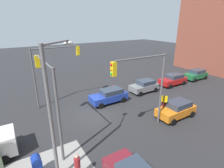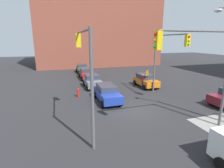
{
  "view_description": "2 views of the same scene",
  "coord_description": "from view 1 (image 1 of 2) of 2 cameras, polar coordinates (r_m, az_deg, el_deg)",
  "views": [
    {
      "loc": [
        6.67,
        14.38,
        8.9
      ],
      "look_at": [
        -3.07,
        -1.45,
        2.29
      ],
      "focal_mm": 28.0,
      "sensor_mm": 36.0,
      "label": 1
    },
    {
      "loc": [
        12.99,
        -6.1,
        5.85
      ],
      "look_at": [
        -2.48,
        -1.23,
        1.79
      ],
      "focal_mm": 28.0,
      "sensor_mm": 36.0,
      "label": 2
    }
  ],
  "objects": [
    {
      "name": "traffic_signal_ne_corner",
      "position": [
        12.97,
        -20.16,
        -0.84
      ],
      "size": [
        0.36,
        5.68,
        6.5
      ],
      "color": "#59595B",
      "rests_on": "ground"
    },
    {
      "name": "fire_hydrant",
      "position": [
        23.5,
        0.5,
        -1.41
      ],
      "size": [
        0.26,
        0.26,
        0.94
      ],
      "color": "red",
      "rests_on": "ground"
    },
    {
      "name": "pedestrian_crossing",
      "position": [
        11.48,
        -11.21,
        -24.89
      ],
      "size": [
        0.36,
        0.36,
        1.78
      ],
      "rotation": [
        0.0,
        0.0,
        6.25
      ],
      "color": "maroon",
      "rests_on": "ground"
    },
    {
      "name": "traffic_signal_nw_corner",
      "position": [
        14.13,
        10.67,
        1.6
      ],
      "size": [
        5.32,
        0.36,
        6.5
      ],
      "color": "#59595B",
      "rests_on": "ground"
    },
    {
      "name": "traffic_signal_se_corner",
      "position": [
        19.8,
        -18.78,
        6.05
      ],
      "size": [
        5.27,
        0.36,
        6.5
      ],
      "color": "#59595B",
      "rests_on": "ground"
    },
    {
      "name": "hatchback_green",
      "position": [
        31.66,
        25.73,
        2.86
      ],
      "size": [
        4.15,
        2.02,
        1.62
      ],
      "color": "#1E6638",
      "rests_on": "ground"
    },
    {
      "name": "hatchback_blue",
      "position": [
        20.29,
        -0.9,
        -3.82
      ],
      "size": [
        4.35,
        2.02,
        1.62
      ],
      "color": "#1E389E",
      "rests_on": "ground"
    },
    {
      "name": "ground_plane",
      "position": [
        18.18,
        -5.94,
        -9.85
      ],
      "size": [
        120.0,
        120.0,
        0.0
      ],
      "primitive_type": "plane",
      "color": "#28282B"
    },
    {
      "name": "mailbox_blue",
      "position": [
        12.43,
        -23.29,
        -23.26
      ],
      "size": [
        0.56,
        0.64,
        1.43
      ],
      "color": "navy",
      "rests_on": "ground"
    },
    {
      "name": "hatchback_red",
      "position": [
        27.48,
        19.32,
        1.4
      ],
      "size": [
        4.35,
        2.02,
        1.62
      ],
      "color": "#B21919",
      "rests_on": "ground"
    },
    {
      "name": "sedan_gray",
      "position": [
        23.7,
        10.5,
        -0.64
      ],
      "size": [
        3.82,
        2.02,
        1.62
      ],
      "color": "slate",
      "rests_on": "ground"
    },
    {
      "name": "coupe_orange",
      "position": [
        18.4,
        20.26,
        -7.71
      ],
      "size": [
        3.99,
        2.02,
        1.62
      ],
      "color": "orange",
      "rests_on": "ground"
    },
    {
      "name": "street_lamp_corner",
      "position": [
        9.93,
        -18.54,
        -6.55
      ],
      "size": [
        2.17,
        1.88,
        8.0
      ],
      "color": "slate",
      "rests_on": "ground"
    },
    {
      "name": "pedestrian_walking_north",
      "position": [
        18.18,
        16.35,
        -7.19
      ],
      "size": [
        0.36,
        0.36,
        1.83
      ],
      "rotation": [
        0.0,
        0.0,
        3.18
      ],
      "color": "maroon",
      "rests_on": "ground"
    },
    {
      "name": "warning_sign_two_way",
      "position": [
        17.42,
        16.45,
        -5.92
      ],
      "size": [
        0.48,
        0.48,
        2.4
      ],
      "color": "#4C4C4C",
      "rests_on": "ground"
    }
  ]
}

